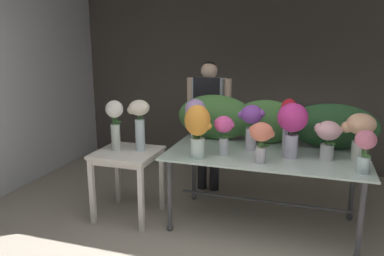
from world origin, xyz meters
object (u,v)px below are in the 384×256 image
vase_violet_freesia (251,121)px  vase_fuchsia_stock (224,130)px  vase_blush_hydrangea (328,136)px  vase_cream_lisianthus_tall (139,119)px  vase_rosy_anemones (365,148)px  vase_magenta_roses (293,123)px  vase_coral_dahlias (261,137)px  vase_lilac_lilies (195,116)px  vase_crimson_peonies (289,120)px  display_table_glass (265,163)px  vase_peach_tulips (360,131)px  vase_sunset_snapdragons (198,127)px  florist (209,113)px  vase_white_roses_tall (115,121)px  side_table_white (127,161)px

vase_violet_freesia → vase_fuchsia_stock: bearing=-129.8°
vase_blush_hydrangea → vase_cream_lisianthus_tall: 1.88m
vase_rosy_anemones → vase_magenta_roses: bearing=157.7°
vase_fuchsia_stock → vase_coral_dahlias: bearing=-19.7°
vase_fuchsia_stock → vase_lilac_lilies: size_ratio=0.77×
vase_blush_hydrangea → vase_crimson_peonies: 0.45m
display_table_glass → vase_violet_freesia: vase_violet_freesia is taller
vase_peach_tulips → display_table_glass: bearing=-176.8°
vase_fuchsia_stock → vase_sunset_snapdragons: bearing=-143.0°
vase_rosy_anemones → florist: bearing=147.2°
vase_peach_tulips → vase_white_roses_tall: (-2.40, -0.28, -0.01)m
display_table_glass → vase_sunset_snapdragons: bearing=-150.6°
display_table_glass → vase_fuchsia_stock: size_ratio=4.99×
display_table_glass → vase_coral_dahlias: 0.48m
side_table_white → vase_magenta_roses: (1.67, 0.17, 0.49)m
side_table_white → vase_white_roses_tall: vase_white_roses_tall is taller
vase_rosy_anemones → vase_sunset_snapdragons: bearing=-178.9°
vase_lilac_lilies → vase_rosy_anemones: vase_lilac_lilies is taller
vase_coral_dahlias → vase_peach_tulips: bearing=22.9°
vase_fuchsia_stock → vase_lilac_lilies: (-0.36, 0.21, 0.08)m
vase_lilac_lilies → vase_magenta_roses: 1.00m
vase_rosy_anemones → vase_cream_lisianthus_tall: size_ratio=0.69×
vase_fuchsia_stock → vase_violet_freesia: (0.22, 0.27, 0.05)m
vase_coral_dahlias → vase_cream_lisianthus_tall: vase_cream_lisianthus_tall is taller
vase_peach_tulips → vase_white_roses_tall: 2.42m
display_table_glass → vase_cream_lisianthus_tall: vase_cream_lisianthus_tall is taller
vase_sunset_snapdragons → vase_cream_lisianthus_tall: size_ratio=0.95×
vase_violet_freesia → vase_coral_dahlias: vase_violet_freesia is taller
florist → vase_sunset_snapdragons: 1.12m
display_table_glass → vase_magenta_roses: size_ratio=3.66×
vase_fuchsia_stock → display_table_glass: bearing=24.6°
vase_sunset_snapdragons → vase_rosy_anemones: size_ratio=1.37×
vase_coral_dahlias → vase_cream_lisianthus_tall: size_ratio=0.71×
vase_coral_dahlias → vase_white_roses_tall: bearing=177.1°
vase_fuchsia_stock → vase_white_roses_tall: (-1.16, -0.06, 0.03)m
side_table_white → vase_blush_hydrangea: vase_blush_hydrangea is taller
vase_lilac_lilies → display_table_glass: bearing=-2.7°
vase_cream_lisianthus_tall → vase_crimson_peonies: bearing=14.4°
vase_violet_freesia → vase_peach_tulips: 1.02m
side_table_white → vase_rosy_anemones: 2.32m
display_table_glass → vase_rosy_anemones: size_ratio=5.19×
florist → vase_violet_freesia: florist is taller
side_table_white → vase_violet_freesia: bearing=14.6°
side_table_white → vase_lilac_lilies: size_ratio=1.46×
vase_fuchsia_stock → vase_coral_dahlias: 0.41m
vase_magenta_roses → vase_rosy_anemones: size_ratio=1.42×
vase_lilac_lilies → vase_violet_freesia: bearing=5.3°
vase_violet_freesia → vase_crimson_peonies: 0.38m
vase_sunset_snapdragons → vase_magenta_roses: vase_magenta_roses is taller
vase_magenta_roses → vase_cream_lisianthus_tall: (-1.55, -0.11, -0.03)m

